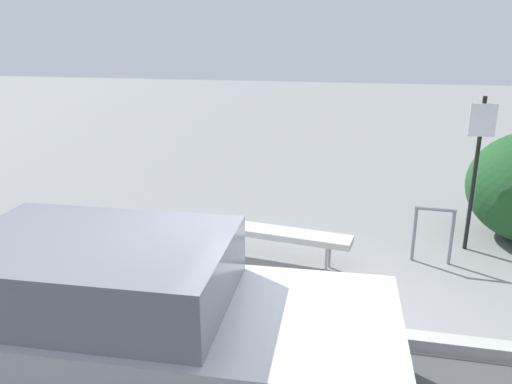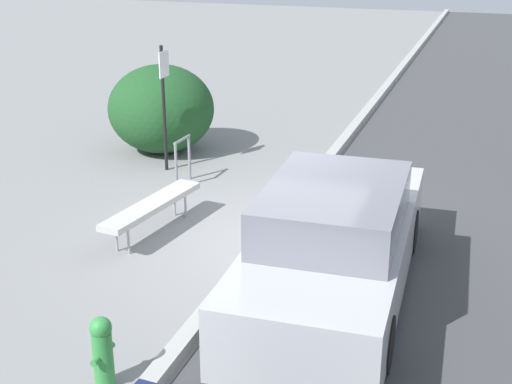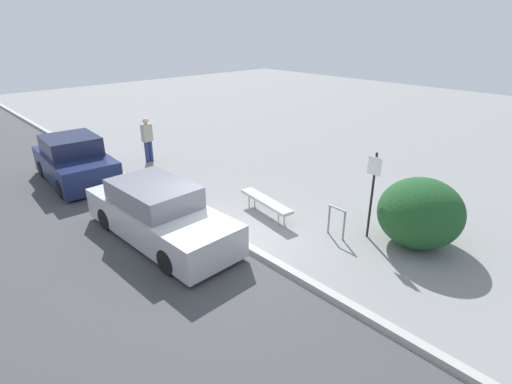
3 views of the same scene
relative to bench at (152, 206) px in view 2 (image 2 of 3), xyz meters
name	(u,v)px [view 2 (image 2 of 3)]	position (x,y,z in m)	size (l,w,h in m)	color
ground_plane	(270,236)	(0.47, -1.67, -0.44)	(60.00, 60.00, 0.00)	gray
curb	(271,232)	(0.47, -1.67, -0.38)	(60.00, 0.20, 0.13)	#A8A8A3
bench	(152,206)	(0.00, 0.00, 0.00)	(2.12, 0.66, 0.49)	#99999E
bike_rack	(183,156)	(2.14, 0.48, 0.06)	(0.55, 0.08, 0.83)	gray
sign_post	(164,97)	(2.71, 1.07, 0.94)	(0.36, 0.08, 2.30)	black
fire_hydrant	(103,350)	(-3.49, -1.22, -0.03)	(0.36, 0.22, 0.77)	#338C3F
shrub_hedge	(161,109)	(3.75, 1.66, 0.43)	(2.05, 2.10, 1.74)	#1E4C23
parked_car_near	(335,244)	(-0.92, -2.93, 0.23)	(4.84, 1.90, 1.48)	black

